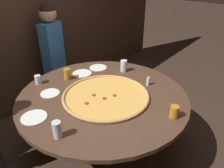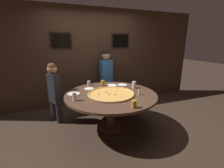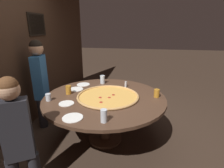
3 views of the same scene
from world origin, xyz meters
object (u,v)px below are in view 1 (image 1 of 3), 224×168
Objects in this scene: drink_cup_far_left at (124,66)px; condiment_shaker at (148,81)px; dining_table at (103,103)px; drink_cup_centre_back at (57,130)px; white_plate_beside_cup at (50,93)px; white_plate_near_front at (82,73)px; white_plate_right_side at (34,117)px; drink_cup_beside_pizza at (174,112)px; drink_cup_front_edge at (67,74)px; diner_side_left at (53,51)px; giant_pizza at (106,96)px; drink_cup_near_left at (38,80)px; white_plate_left_side at (98,68)px.

drink_cup_far_left is 0.45m from condiment_shaker.
drink_cup_far_left is (0.59, 0.16, 0.19)m from dining_table.
drink_cup_centre_back reaches higher than white_plate_beside_cup.
white_plate_near_front is (0.21, 0.52, 0.12)m from dining_table.
condiment_shaker reaches higher than white_plate_right_side.
drink_cup_front_edge reaches higher than drink_cup_beside_pizza.
white_plate_beside_cup is 0.99m from diner_side_left.
giant_pizza is (-0.02, -0.05, 0.13)m from dining_table.
dining_table is 13.66× the size of drink_cup_front_edge.
condiment_shaker is (0.47, -0.26, 0.16)m from dining_table.
drink_cup_beside_pizza is 0.50× the size of white_plate_near_front.
drink_cup_near_left is at bearing 109.10° from giant_pizza.
drink_cup_beside_pizza is 1.28m from white_plate_beside_cup.
diner_side_left is (0.63, 0.75, 0.12)m from white_plate_beside_cup.
white_plate_left_side is at bearing 48.59° from giant_pizza.
giant_pizza is 7.65× the size of drink_cup_beside_pizza.
dining_table is 0.59m from drink_cup_front_edge.
giant_pizza is 0.53m from condiment_shaker.
drink_cup_far_left reaches higher than white_plate_beside_cup.
drink_cup_centre_back is at bearing -168.21° from dining_table.
condiment_shaker is at bearing -71.29° from white_plate_near_front.
drink_cup_centre_back is 0.65× the size of white_plate_left_side.
condiment_shaker is at bearing -22.43° from white_plate_right_side.
drink_cup_far_left is (0.88, -0.56, 0.02)m from drink_cup_near_left.
diner_side_left is (1.00, 1.34, 0.05)m from drink_cup_centre_back.
giant_pizza reaches higher than dining_table.
white_plate_beside_cup is 0.89× the size of white_plate_left_side.
white_plate_beside_cup is at bearing 110.57° from drink_cup_beside_pizza.
drink_cup_front_edge reaches higher than white_plate_left_side.
white_plate_beside_cup is (0.37, 0.59, -0.07)m from drink_cup_centre_back.
drink_cup_centre_back reaches higher than dining_table.
diner_side_left reaches higher than white_plate_right_side.
dining_table is at bearing 97.91° from drink_cup_beside_pizza.
drink_cup_front_edge is 0.09× the size of diner_side_left.
white_plate_beside_cup is 1.08m from condiment_shaker.
drink_cup_far_left is at bearing 13.52° from drink_cup_centre_back.
giant_pizza is 0.65m from drink_cup_far_left.
drink_cup_far_left is 0.98m from white_plate_beside_cup.
white_plate_left_side is 0.95× the size of white_plate_near_front.
dining_table is 0.75m from drink_cup_centre_back.
drink_cup_far_left reaches higher than drink_cup_front_edge.
drink_cup_front_edge is 0.95m from condiment_shaker.
drink_cup_centre_back is at bearing -151.60° from white_plate_left_side.
giant_pizza is at bearing 156.78° from condiment_shaker.
drink_cup_beside_pizza is 0.52× the size of white_plate_left_side.
drink_cup_far_left is 1.52× the size of condiment_shaker.
drink_cup_beside_pizza is 1.31m from drink_cup_front_edge.
white_plate_beside_cup is at bearing -161.57° from drink_cup_front_edge.
white_plate_left_side is at bearing 46.52° from dining_table.
white_plate_beside_cup is 0.55m from white_plate_near_front.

